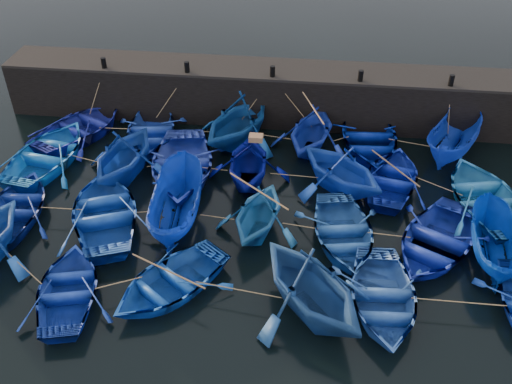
# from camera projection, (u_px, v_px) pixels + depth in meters

# --- Properties ---
(ground) EXTENTS (120.00, 120.00, 0.00)m
(ground) POSITION_uv_depth(u_px,v_px,m) (245.00, 261.00, 20.16)
(ground) COLOR black
(ground) RESTS_ON ground
(quay_wall) EXTENTS (26.00, 2.50, 2.50)m
(quay_wall) POSITION_uv_depth(u_px,v_px,m) (274.00, 94.00, 27.77)
(quay_wall) COLOR black
(quay_wall) RESTS_ON ground
(quay_top) EXTENTS (26.00, 2.50, 0.12)m
(quay_top) POSITION_uv_depth(u_px,v_px,m) (274.00, 69.00, 26.99)
(quay_top) COLOR black
(quay_top) RESTS_ON quay_wall
(bollard_0) EXTENTS (0.24, 0.24, 0.50)m
(bollard_0) POSITION_uv_depth(u_px,v_px,m) (104.00, 63.00, 26.85)
(bollard_0) COLOR black
(bollard_0) RESTS_ON quay_top
(bollard_1) EXTENTS (0.24, 0.24, 0.50)m
(bollard_1) POSITION_uv_depth(u_px,v_px,m) (187.00, 67.00, 26.47)
(bollard_1) COLOR black
(bollard_1) RESTS_ON quay_top
(bollard_2) EXTENTS (0.24, 0.24, 0.50)m
(bollard_2) POSITION_uv_depth(u_px,v_px,m) (272.00, 71.00, 26.09)
(bollard_2) COLOR black
(bollard_2) RESTS_ON quay_top
(bollard_3) EXTENTS (0.24, 0.24, 0.50)m
(bollard_3) POSITION_uv_depth(u_px,v_px,m) (361.00, 76.00, 25.71)
(bollard_3) COLOR black
(bollard_3) RESTS_ON quay_top
(bollard_4) EXTENTS (0.24, 0.24, 0.50)m
(bollard_4) POSITION_uv_depth(u_px,v_px,m) (451.00, 80.00, 25.33)
(bollard_4) COLOR black
(bollard_4) RESTS_ON quay_top
(boat_0) EXTENTS (5.60, 6.17, 1.05)m
(boat_0) POSITION_uv_depth(u_px,v_px,m) (81.00, 127.00, 26.67)
(boat_0) COLOR navy
(boat_0) RESTS_ON ground
(boat_1) EXTENTS (4.02, 5.13, 0.97)m
(boat_1) POSITION_uv_depth(u_px,v_px,m) (150.00, 131.00, 26.44)
(boat_1) COLOR #1A3BA9
(boat_1) RESTS_ON ground
(boat_2) EXTENTS (5.71, 6.02, 2.49)m
(boat_2) POSITION_uv_depth(u_px,v_px,m) (238.00, 120.00, 25.77)
(boat_2) COLOR navy
(boat_2) RESTS_ON ground
(boat_3) EXTENTS (4.47, 4.88, 2.18)m
(boat_3) POSITION_uv_depth(u_px,v_px,m) (311.00, 130.00, 25.34)
(boat_3) COLOR #152EAA
(boat_3) RESTS_ON ground
(boat_4) EXTENTS (4.20, 5.59, 1.10)m
(boat_4) POSITION_uv_depth(u_px,v_px,m) (369.00, 138.00, 25.84)
(boat_4) COLOR navy
(boat_4) RESTS_ON ground
(boat_5) EXTENTS (3.71, 5.07, 1.84)m
(boat_5) POSITION_uv_depth(u_px,v_px,m) (454.00, 141.00, 24.94)
(boat_5) COLOR #1538C4
(boat_5) RESTS_ON ground
(boat_6) EXTENTS (4.52, 5.76, 1.09)m
(boat_6) POSITION_uv_depth(u_px,v_px,m) (48.00, 153.00, 24.81)
(boat_6) COLOR blue
(boat_6) RESTS_ON ground
(boat_7) EXTENTS (4.50, 4.99, 2.31)m
(boat_7) POSITION_uv_depth(u_px,v_px,m) (124.00, 153.00, 23.69)
(boat_7) COLOR navy
(boat_7) RESTS_ON ground
(boat_8) EXTENTS (4.83, 6.13, 1.15)m
(boat_8) POSITION_uv_depth(u_px,v_px,m) (181.00, 166.00, 23.99)
(boat_8) COLOR blue
(boat_8) RESTS_ON ground
(boat_9) EXTENTS (3.71, 4.23, 2.11)m
(boat_9) POSITION_uv_depth(u_px,v_px,m) (249.00, 162.00, 23.36)
(boat_9) COLOR #000873
(boat_9) RESTS_ON ground
(boat_10) EXTENTS (5.60, 5.57, 2.23)m
(boat_10) POSITION_uv_depth(u_px,v_px,m) (341.00, 168.00, 22.90)
(boat_10) COLOR #143CBC
(boat_10) RESTS_ON ground
(boat_11) EXTENTS (4.05, 5.01, 0.92)m
(boat_11) POSITION_uv_depth(u_px,v_px,m) (393.00, 177.00, 23.50)
(boat_11) COLOR #0D229E
(boat_11) RESTS_ON ground
(boat_12) EXTENTS (4.79, 5.93, 1.09)m
(boat_12) POSITION_uv_depth(u_px,v_px,m) (486.00, 197.00, 22.27)
(boat_12) COLOR blue
(boat_12) RESTS_ON ground
(boat_13) EXTENTS (3.61, 4.76, 0.93)m
(boat_13) POSITION_uv_depth(u_px,v_px,m) (17.00, 207.00, 21.89)
(boat_13) COLOR navy
(boat_13) RESTS_ON ground
(boat_14) EXTENTS (5.35, 6.18, 1.07)m
(boat_14) POSITION_uv_depth(u_px,v_px,m) (106.00, 212.00, 21.56)
(boat_14) COLOR #1848B2
(boat_14) RESTS_ON ground
(boat_15) EXTENTS (2.09, 4.92, 1.87)m
(boat_15) POSITION_uv_depth(u_px,v_px,m) (176.00, 205.00, 21.25)
(boat_15) COLOR #0A2F9C
(boat_15) RESTS_ON ground
(boat_16) EXTENTS (3.84, 4.23, 1.93)m
(boat_16) POSITION_uv_depth(u_px,v_px,m) (258.00, 213.00, 20.83)
(boat_16) COLOR #1D629D
(boat_16) RESTS_ON ground
(boat_17) EXTENTS (3.97, 5.02, 0.94)m
(boat_17) POSITION_uv_depth(u_px,v_px,m) (343.00, 232.00, 20.70)
(boat_17) COLOR #2355A2
(boat_17) RESTS_ON ground
(boat_18) EXTENTS (5.47, 6.05, 1.03)m
(boat_18) POSITION_uv_depth(u_px,v_px,m) (436.00, 240.00, 20.29)
(boat_18) COLOR #162B9C
(boat_18) RESTS_ON ground
(boat_19) EXTENTS (1.79, 4.14, 1.56)m
(boat_19) POSITION_uv_depth(u_px,v_px,m) (492.00, 243.00, 19.76)
(boat_19) COLOR #002F94
(boat_19) RESTS_ON ground
(boat_21) EXTENTS (3.85, 4.71, 0.85)m
(boat_21) POSITION_uv_depth(u_px,v_px,m) (69.00, 289.00, 18.51)
(boat_21) COLOR #14329A
(boat_21) RESTS_ON ground
(boat_22) EXTENTS (5.16, 5.37, 0.91)m
(boat_22) POSITION_uv_depth(u_px,v_px,m) (169.00, 281.00, 18.74)
(boat_22) COLOR blue
(boat_22) RESTS_ON ground
(boat_23) EXTENTS (6.07, 6.16, 2.46)m
(boat_23) POSITION_uv_depth(u_px,v_px,m) (311.00, 285.00, 17.54)
(boat_23) COLOR navy
(boat_23) RESTS_ON ground
(boat_24) EXTENTS (3.47, 4.67, 0.93)m
(boat_24) POSITION_uv_depth(u_px,v_px,m) (382.00, 297.00, 18.16)
(boat_24) COLOR blue
(boat_24) RESTS_ON ground
(wooden_crate) EXTENTS (0.55, 0.42, 0.23)m
(wooden_crate) POSITION_uv_depth(u_px,v_px,m) (256.00, 138.00, 22.63)
(wooden_crate) COLOR #956641
(wooden_crate) RESTS_ON boat_9
(mooring_ropes) EXTENTS (17.26, 11.94, 2.10)m
(mooring_ropes) POSITION_uv_depth(u_px,v_px,m) (255.00, 166.00, 23.46)
(mooring_ropes) COLOR tan
(mooring_ropes) RESTS_ON ground
(loose_oars) EXTENTS (10.02, 11.36, 1.34)m
(loose_oars) POSITION_uv_depth(u_px,v_px,m) (291.00, 178.00, 21.64)
(loose_oars) COLOR #99724C
(loose_oars) RESTS_ON ground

